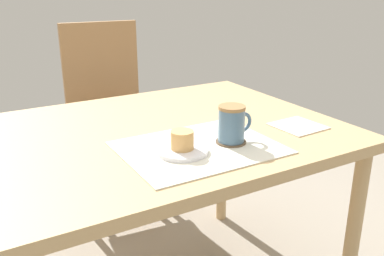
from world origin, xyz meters
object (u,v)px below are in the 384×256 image
at_px(dining_table, 156,150).
at_px(coffee_mug, 232,123).
at_px(wooden_chair, 109,112).
at_px(pastry_plate, 182,151).
at_px(pastry, 182,140).

bearing_deg(dining_table, coffee_mug, -57.29).
relative_size(wooden_chair, pastry_plate, 6.52).
relative_size(dining_table, wooden_chair, 1.24).
distance_m(pastry, coffee_mug, 0.17).
xyz_separation_m(dining_table, pastry_plate, (-0.02, -0.22, 0.08)).
height_order(dining_table, pastry_plate, pastry_plate).
xyz_separation_m(wooden_chair, pastry, (-0.15, -1.04, 0.22)).
relative_size(wooden_chair, pastry, 14.85).
bearing_deg(dining_table, wooden_chair, 81.39).
bearing_deg(wooden_chair, dining_table, 87.20).
distance_m(dining_table, wooden_chair, 0.84).
relative_size(dining_table, pastry_plate, 8.09).
height_order(wooden_chair, coffee_mug, wooden_chair).
xyz_separation_m(pastry, coffee_mug, (0.17, -0.00, 0.02)).
bearing_deg(dining_table, pastry, -95.51).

